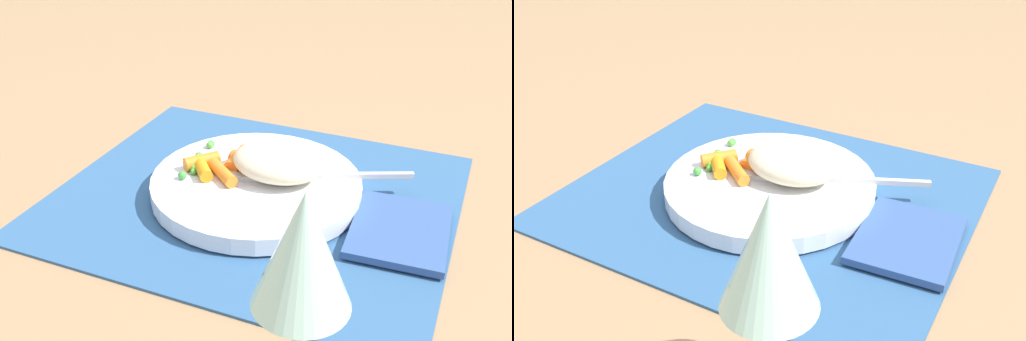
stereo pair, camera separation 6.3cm
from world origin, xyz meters
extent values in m
plane|color=#997551|center=(0.00, 0.00, 0.00)|extent=(2.40, 2.40, 0.00)
cube|color=#2D5684|center=(0.00, 0.00, 0.00)|extent=(0.44, 0.38, 0.01)
cylinder|color=white|center=(0.00, 0.00, 0.02)|extent=(0.24, 0.24, 0.02)
ellipsoid|color=beige|center=(-0.02, -0.02, 0.04)|extent=(0.10, 0.08, 0.04)
cylinder|color=orange|center=(0.06, 0.01, 0.03)|extent=(0.04, 0.04, 0.01)
cylinder|color=orange|center=(0.07, 0.00, 0.03)|extent=(0.04, 0.04, 0.02)
cylinder|color=orange|center=(0.03, 0.01, 0.03)|extent=(0.05, 0.04, 0.01)
cylinder|color=orange|center=(0.02, -0.02, 0.03)|extent=(0.05, 0.03, 0.02)
cylinder|color=orange|center=(0.03, -0.02, 0.03)|extent=(0.02, 0.05, 0.02)
sphere|color=#539C3A|center=(0.08, -0.05, 0.03)|extent=(0.01, 0.01, 0.01)
sphere|color=green|center=(0.03, 0.01, 0.03)|extent=(0.01, 0.01, 0.01)
sphere|color=green|center=(0.02, -0.03, 0.03)|extent=(0.01, 0.01, 0.01)
sphere|color=#46933C|center=(0.08, -0.02, 0.03)|extent=(0.01, 0.01, 0.01)
sphere|color=green|center=(0.08, 0.03, 0.03)|extent=(0.01, 0.01, 0.01)
sphere|color=#549042|center=(0.08, 0.00, 0.03)|extent=(0.01, 0.01, 0.01)
sphere|color=green|center=(0.08, -0.05, 0.03)|extent=(0.01, 0.01, 0.01)
sphere|color=green|center=(0.07, 0.02, 0.03)|extent=(0.01, 0.01, 0.01)
sphere|color=#4B9A31|center=(0.07, 0.02, 0.03)|extent=(0.01, 0.01, 0.01)
sphere|color=#53AE33|center=(0.02, -0.04, 0.03)|extent=(0.01, 0.01, 0.01)
cube|color=silver|center=(0.01, 0.01, 0.03)|extent=(0.05, 0.03, 0.01)
cube|color=silver|center=(-0.09, -0.04, 0.03)|extent=(0.16, 0.07, 0.01)
cone|color=#B2E0CC|center=(-0.13, 0.24, 0.13)|extent=(0.07, 0.07, 0.09)
cube|color=#33518C|center=(-0.17, 0.02, 0.01)|extent=(0.10, 0.13, 0.01)
camera|label=1|loc=(-0.23, 0.53, 0.36)|focal=41.90mm
camera|label=2|loc=(-0.28, 0.51, 0.36)|focal=41.90mm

